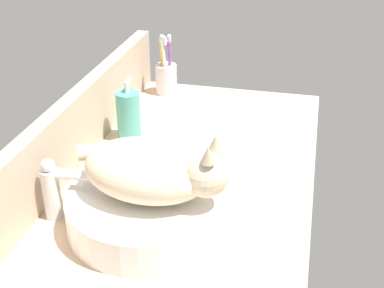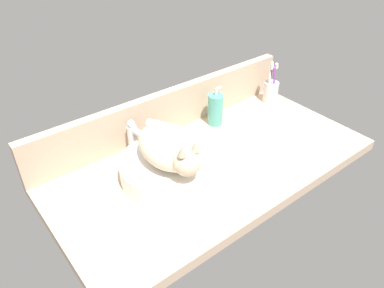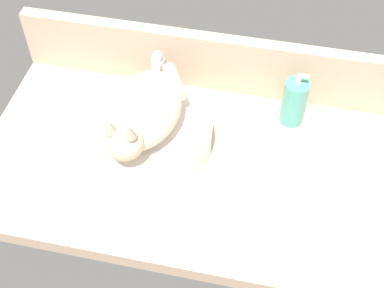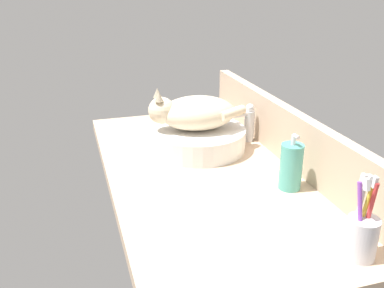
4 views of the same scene
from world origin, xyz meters
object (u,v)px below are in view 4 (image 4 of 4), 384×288
(sink_basin, at_px, (197,139))
(faucet, at_px, (246,121))
(soap_dispenser, at_px, (291,166))
(toothbrush_cup, at_px, (362,235))
(cat, at_px, (194,112))

(sink_basin, relative_size, faucet, 2.38)
(soap_dispenser, distance_m, toothbrush_cup, 0.32)
(soap_dispenser, bearing_deg, sink_basin, -155.24)
(cat, bearing_deg, soap_dispenser, 26.56)
(sink_basin, height_order, soap_dispenser, soap_dispenser)
(sink_basin, xyz_separation_m, faucet, (-0.02, 0.18, 0.04))
(faucet, bearing_deg, cat, -85.08)
(faucet, bearing_deg, sink_basin, -84.52)
(sink_basin, height_order, faucet, faucet)
(sink_basin, bearing_deg, toothbrush_cup, 12.64)
(toothbrush_cup, bearing_deg, sink_basin, -167.36)
(cat, relative_size, toothbrush_cup, 1.71)
(cat, relative_size, faucet, 2.35)
(sink_basin, relative_size, toothbrush_cup, 1.73)
(soap_dispenser, xyz_separation_m, toothbrush_cup, (0.32, -0.01, -0.01))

